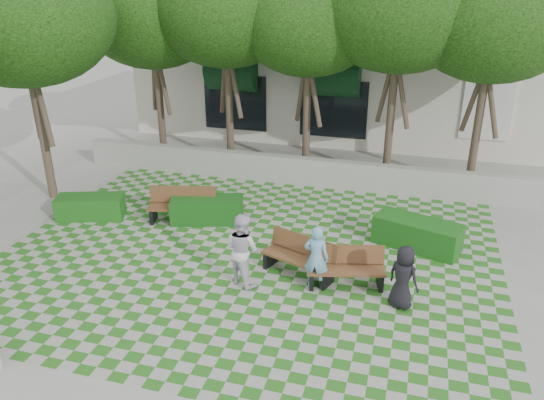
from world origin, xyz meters
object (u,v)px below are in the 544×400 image
(hedge_west, at_px, (91,207))
(bench_west, at_px, (182,206))
(bench_mid, at_px, (300,257))
(hedge_midleft, at_px, (207,210))
(person_white, at_px, (242,249))
(person_dark, at_px, (403,277))
(person_blue, at_px, (316,258))
(hedge_east, at_px, (417,234))
(bench_east, at_px, (346,268))

(hedge_west, bearing_deg, bench_west, 10.54)
(bench_mid, height_order, hedge_midleft, bench_mid)
(hedge_midleft, height_order, person_white, person_white)
(hedge_midleft, distance_m, person_white, 3.43)
(bench_west, distance_m, hedge_west, 2.67)
(bench_west, xyz_separation_m, person_dark, (6.12, -2.56, 0.23))
(bench_mid, height_order, person_blue, person_blue)
(hedge_west, bearing_deg, hedge_east, 4.38)
(hedge_midleft, bearing_deg, hedge_east, 0.26)
(bench_east, distance_m, person_blue, 0.75)
(hedge_west, height_order, person_white, person_white)
(bench_mid, bearing_deg, hedge_midleft, 166.41)
(person_dark, xyz_separation_m, person_white, (-3.47, -0.03, 0.15))
(bench_mid, distance_m, person_blue, 0.73)
(bench_east, relative_size, bench_west, 0.93)
(hedge_east, xyz_separation_m, hedge_midleft, (-5.69, -0.03, -0.03))
(bench_east, height_order, person_white, person_white)
(hedge_west, bearing_deg, person_blue, -15.17)
(bench_west, bearing_deg, person_dark, -36.17)
(hedge_west, bearing_deg, bench_east, -11.85)
(bench_mid, height_order, hedge_east, bench_mid)
(hedge_midleft, bearing_deg, bench_mid, -33.32)
(hedge_west, xyz_separation_m, person_dark, (8.74, -2.07, 0.38))
(hedge_east, relative_size, person_blue, 1.41)
(hedge_east, height_order, person_blue, person_blue)
(hedge_midleft, xyz_separation_m, person_dark, (5.46, -2.73, 0.35))
(hedge_midleft, distance_m, hedge_west, 3.35)
(person_blue, relative_size, person_white, 0.89)
(bench_mid, bearing_deg, bench_west, 173.29)
(hedge_east, height_order, hedge_west, hedge_east)
(bench_west, distance_m, hedge_east, 6.35)
(bench_east, height_order, hedge_east, bench_east)
(person_blue, bearing_deg, person_dark, 176.70)
(bench_mid, distance_m, hedge_midleft, 3.75)
(bench_east, distance_m, person_white, 2.33)
(person_dark, bearing_deg, bench_west, 7.94)
(bench_east, distance_m, bench_mid, 1.09)
(bench_mid, height_order, person_dark, person_dark)
(person_dark, bearing_deg, hedge_midleft, 4.04)
(bench_west, xyz_separation_m, hedge_west, (-2.62, -0.49, -0.15))
(hedge_midleft, xyz_separation_m, person_white, (1.99, -2.76, 0.50))
(bench_west, distance_m, person_dark, 6.64)
(bench_east, xyz_separation_m, person_dark, (1.24, -0.49, 0.26))
(hedge_east, xyz_separation_m, person_white, (-3.70, -2.78, 0.47))
(hedge_midleft, relative_size, person_dark, 1.42)
(bench_east, xyz_separation_m, person_blue, (-0.62, -0.29, 0.32))
(bench_mid, xyz_separation_m, hedge_west, (-6.42, 1.40, -0.12))
(person_blue, xyz_separation_m, person_dark, (1.86, -0.20, -0.06))
(hedge_west, relative_size, person_blue, 1.22)
(person_dark, height_order, person_white, person_white)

